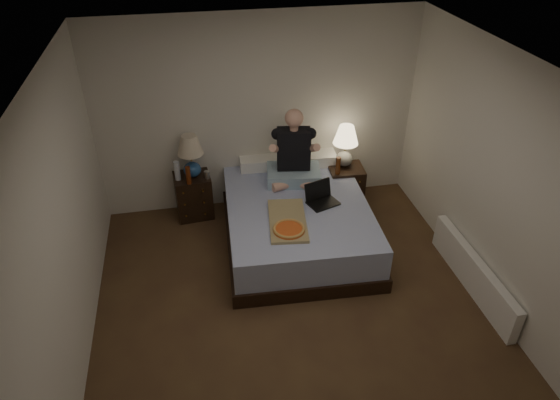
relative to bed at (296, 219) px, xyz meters
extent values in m
cube|color=brown|center=(-0.28, -1.31, -0.27)|extent=(4.00, 4.50, 0.00)
cube|color=white|center=(-0.28, -1.31, 2.23)|extent=(4.00, 4.50, 0.00)
cube|color=silver|center=(-0.28, 0.94, 0.98)|extent=(4.00, 0.00, 2.50)
cube|color=silver|center=(-2.28, -1.31, 0.98)|extent=(0.00, 4.50, 2.50)
cube|color=silver|center=(1.72, -1.31, 0.98)|extent=(0.00, 4.50, 2.50)
cube|color=#5C6EB8|center=(0.00, 0.00, 0.00)|extent=(1.74, 2.25, 0.54)
cube|color=black|center=(-1.18, 0.74, 0.02)|extent=(0.47, 0.43, 0.58)
cube|color=black|center=(0.79, 0.57, 0.02)|extent=(0.47, 0.43, 0.58)
cylinder|color=silver|center=(-1.35, 0.69, 0.43)|extent=(0.07, 0.07, 0.25)
cylinder|color=beige|center=(-1.00, 0.65, 0.36)|extent=(0.07, 0.07, 0.10)
cylinder|color=#5E250D|center=(-1.22, 0.57, 0.42)|extent=(0.06, 0.06, 0.23)
cylinder|color=#5D2A0D|center=(0.63, 0.45, 0.42)|extent=(0.06, 0.06, 0.23)
cube|color=white|center=(1.65, -1.23, -0.07)|extent=(0.10, 1.60, 0.40)
camera|label=1|loc=(-1.14, -4.74, 3.51)|focal=32.00mm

